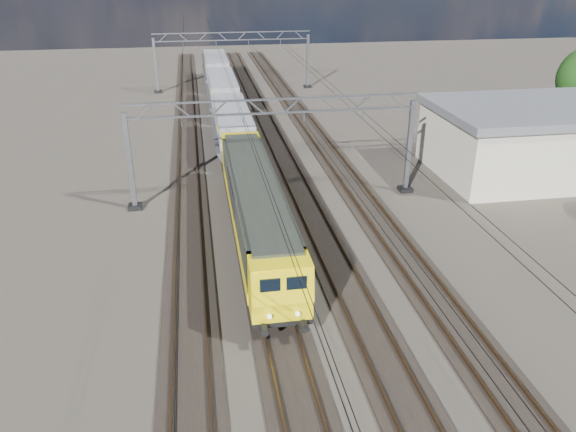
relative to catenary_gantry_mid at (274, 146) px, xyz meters
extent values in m
plane|color=black|center=(0.00, -4.00, -3.91)|extent=(160.00, 160.00, 0.00)
cube|color=black|center=(-6.00, -4.00, -3.85)|extent=(2.60, 140.00, 0.12)
cube|color=brown|center=(-6.72, -4.00, -3.69)|extent=(0.08, 140.00, 0.16)
cube|color=brown|center=(-5.28, -4.00, -3.69)|extent=(0.08, 140.00, 0.16)
cube|color=black|center=(-2.00, -4.00, -3.85)|extent=(2.60, 140.00, 0.12)
cube|color=brown|center=(-2.72, -4.00, -3.69)|extent=(0.08, 140.00, 0.16)
cube|color=brown|center=(-1.28, -4.00, -3.69)|extent=(0.08, 140.00, 0.16)
cube|color=black|center=(2.00, -4.00, -3.85)|extent=(2.60, 140.00, 0.12)
cube|color=brown|center=(1.28, -4.00, -3.69)|extent=(0.08, 140.00, 0.16)
cube|color=brown|center=(2.72, -4.00, -3.69)|extent=(0.08, 140.00, 0.16)
cube|color=black|center=(6.00, -4.00, -3.85)|extent=(2.60, 140.00, 0.12)
cube|color=brown|center=(5.28, -4.00, -3.69)|extent=(0.08, 140.00, 0.16)
cube|color=brown|center=(6.72, -4.00, -3.69)|extent=(0.08, 140.00, 0.16)
cube|color=gray|center=(-9.50, 0.00, -0.61)|extent=(0.30, 0.30, 6.60)
cube|color=gray|center=(9.50, 0.00, -0.61)|extent=(0.30, 0.30, 6.60)
cube|color=black|center=(-9.50, 0.00, -3.76)|extent=(0.90, 0.90, 0.30)
cube|color=black|center=(9.50, 0.00, -3.76)|extent=(0.90, 0.90, 0.30)
cube|color=gray|center=(0.00, 0.00, 3.14)|extent=(19.30, 0.18, 0.12)
cube|color=gray|center=(0.00, 0.00, 2.24)|extent=(19.30, 0.18, 0.12)
cube|color=gray|center=(-8.31, 0.00, 2.69)|extent=(1.03, 0.10, 0.94)
cube|color=gray|center=(-5.94, 0.00, 2.69)|extent=(1.03, 0.10, 0.94)
cube|color=gray|center=(-3.56, 0.00, 2.69)|extent=(1.03, 0.10, 0.94)
cube|color=gray|center=(-1.19, 0.00, 2.69)|extent=(1.03, 0.10, 0.94)
cube|color=gray|center=(1.19, 0.00, 2.69)|extent=(1.03, 0.10, 0.94)
cube|color=gray|center=(3.56, 0.00, 2.69)|extent=(1.03, 0.10, 0.94)
cube|color=gray|center=(5.94, 0.00, 2.69)|extent=(1.03, 0.10, 0.94)
cube|color=gray|center=(8.31, 0.00, 2.69)|extent=(1.03, 0.10, 0.94)
cube|color=gray|center=(-6.00, 0.00, 1.92)|extent=(0.06, 0.06, 0.65)
cube|color=gray|center=(-2.00, 0.00, 1.92)|extent=(0.06, 0.06, 0.65)
cube|color=gray|center=(2.00, 0.00, 1.92)|extent=(0.06, 0.06, 0.65)
cube|color=gray|center=(6.00, 0.00, 1.92)|extent=(0.06, 0.06, 0.65)
cube|color=gray|center=(-9.50, 36.00, -0.61)|extent=(0.30, 0.30, 6.60)
cube|color=gray|center=(9.50, 36.00, -0.61)|extent=(0.30, 0.30, 6.60)
cube|color=black|center=(-9.50, 36.00, -3.76)|extent=(0.90, 0.90, 0.30)
cube|color=black|center=(9.50, 36.00, -3.76)|extent=(0.90, 0.90, 0.30)
cube|color=gray|center=(0.00, 36.00, 3.14)|extent=(19.30, 0.18, 0.12)
cube|color=gray|center=(0.00, 36.00, 2.24)|extent=(19.30, 0.18, 0.12)
cube|color=gray|center=(-8.31, 36.00, 2.69)|extent=(1.03, 0.10, 0.94)
cube|color=gray|center=(-5.94, 36.00, 2.69)|extent=(1.03, 0.10, 0.94)
cube|color=gray|center=(-3.56, 36.00, 2.69)|extent=(1.03, 0.10, 0.94)
cube|color=gray|center=(-1.19, 36.00, 2.69)|extent=(1.03, 0.10, 0.94)
cube|color=gray|center=(1.19, 36.00, 2.69)|extent=(1.03, 0.10, 0.94)
cube|color=gray|center=(3.56, 36.00, 2.69)|extent=(1.03, 0.10, 0.94)
cube|color=gray|center=(5.94, 36.00, 2.69)|extent=(1.03, 0.10, 0.94)
cube|color=gray|center=(8.31, 36.00, 2.69)|extent=(1.03, 0.10, 0.94)
cube|color=gray|center=(-6.00, 36.00, 1.92)|extent=(0.06, 0.06, 0.65)
cube|color=gray|center=(-2.00, 36.00, 1.92)|extent=(0.06, 0.06, 0.65)
cube|color=gray|center=(2.00, 36.00, 1.92)|extent=(0.06, 0.06, 0.65)
cube|color=gray|center=(6.00, 36.00, 1.92)|extent=(0.06, 0.06, 0.65)
cylinder|color=black|center=(-6.00, 4.00, 1.59)|extent=(0.03, 140.00, 0.03)
cylinder|color=black|center=(-6.00, 4.00, 2.09)|extent=(0.03, 140.00, 0.03)
cylinder|color=black|center=(-2.00, 4.00, 1.59)|extent=(0.03, 140.00, 0.03)
cylinder|color=black|center=(-2.00, 4.00, 2.09)|extent=(0.03, 140.00, 0.03)
cylinder|color=black|center=(2.00, 4.00, 1.59)|extent=(0.03, 140.00, 0.03)
cylinder|color=black|center=(2.00, 4.00, 2.09)|extent=(0.03, 140.00, 0.03)
cylinder|color=black|center=(6.00, 4.00, 1.59)|extent=(0.03, 140.00, 0.03)
cylinder|color=black|center=(6.00, 4.00, 2.09)|extent=(0.03, 140.00, 0.03)
cube|color=black|center=(-2.00, -12.64, -3.16)|extent=(2.20, 3.60, 0.60)
cube|color=black|center=(-2.00, 0.36, -3.16)|extent=(2.20, 3.60, 0.60)
cube|color=black|center=(-2.00, -6.14, -2.78)|extent=(2.65, 20.00, 0.25)
cube|color=black|center=(-2.00, -6.14, -3.16)|extent=(2.20, 4.50, 0.75)
cube|color=#272B24|center=(-2.00, -6.14, -1.36)|extent=(2.65, 17.00, 2.60)
cube|color=yellow|center=(-3.34, -6.14, -2.36)|extent=(0.04, 17.00, 0.60)
cube|color=yellow|center=(-0.66, -6.14, -2.36)|extent=(0.04, 17.00, 0.60)
cube|color=black|center=(-3.35, -5.14, -1.01)|extent=(0.05, 5.00, 1.40)
cube|color=black|center=(-0.65, -5.14, -1.01)|extent=(0.05, 5.00, 1.40)
cube|color=#272B24|center=(-2.00, -6.14, 0.01)|extent=(2.25, 18.00, 0.15)
cube|color=yellow|center=(-2.00, -15.24, -1.36)|extent=(2.65, 1.80, 2.60)
cube|color=yellow|center=(-2.00, -16.19, -0.86)|extent=(2.60, 0.46, 1.52)
cube|color=black|center=(-2.55, -16.29, -0.76)|extent=(0.85, 0.08, 0.75)
cube|color=black|center=(-1.45, -16.29, -0.76)|extent=(0.85, 0.08, 0.75)
cylinder|color=black|center=(-2.85, -16.44, -2.76)|extent=(0.36, 0.50, 0.36)
cylinder|color=black|center=(-1.15, -16.44, -2.76)|extent=(0.36, 0.50, 0.36)
cylinder|color=white|center=(-2.60, -16.34, -2.16)|extent=(0.20, 0.08, 0.20)
cylinder|color=white|center=(-1.40, -16.34, -2.16)|extent=(0.20, 0.08, 0.20)
cube|color=yellow|center=(-2.00, 2.96, -1.36)|extent=(2.65, 1.80, 2.60)
cube|color=yellow|center=(-2.00, 3.91, -0.86)|extent=(2.60, 0.46, 1.52)
cube|color=black|center=(-2.55, 4.01, -0.76)|extent=(0.85, 0.08, 0.75)
cube|color=black|center=(-1.45, 4.01, -0.76)|extent=(0.85, 0.08, 0.75)
cylinder|color=black|center=(-2.85, 4.16, -2.76)|extent=(0.36, 0.50, 0.36)
cylinder|color=black|center=(-1.15, 4.16, -2.76)|extent=(0.36, 0.50, 0.36)
cylinder|color=white|center=(-2.60, 4.06, -2.16)|extent=(0.20, 0.08, 0.20)
cylinder|color=white|center=(-1.40, 4.06, -2.16)|extent=(0.20, 0.08, 0.20)
cube|color=black|center=(-2.00, 7.06, -3.19)|extent=(2.20, 2.60, 0.55)
cube|color=black|center=(-2.00, 16.06, -3.19)|extent=(2.20, 2.60, 0.55)
cube|color=black|center=(-2.00, 11.56, -2.83)|extent=(2.40, 13.00, 0.20)
cube|color=gray|center=(-2.00, 11.56, -1.11)|extent=(2.80, 12.00, 1.80)
cube|color=#494A51|center=(-2.95, 11.56, -2.36)|extent=(1.48, 12.00, 1.36)
cube|color=#494A51|center=(-1.05, 11.56, -2.36)|extent=(1.48, 12.00, 1.36)
cube|color=yellow|center=(-3.42, 8.56, -1.01)|extent=(0.04, 1.20, 0.50)
cube|color=black|center=(-2.00, 21.26, -3.19)|extent=(2.20, 2.60, 0.55)
cube|color=black|center=(-2.00, 30.26, -3.19)|extent=(2.20, 2.60, 0.55)
cube|color=black|center=(-2.00, 25.76, -2.83)|extent=(2.40, 13.00, 0.20)
cube|color=gray|center=(-2.00, 25.76, -1.11)|extent=(2.80, 12.00, 1.80)
cube|color=#494A51|center=(-2.95, 25.76, -2.36)|extent=(1.48, 12.00, 1.36)
cube|color=#494A51|center=(-1.05, 25.76, -2.36)|extent=(1.48, 12.00, 1.36)
cube|color=yellow|center=(-3.42, 22.76, -1.01)|extent=(0.04, 1.20, 0.50)
cube|color=black|center=(-2.00, 35.46, -3.19)|extent=(2.20, 2.60, 0.55)
cube|color=black|center=(-2.00, 44.46, -3.19)|extent=(2.20, 2.60, 0.55)
cube|color=black|center=(-2.00, 39.96, -2.83)|extent=(2.40, 13.00, 0.20)
cube|color=gray|center=(-2.00, 39.96, -1.11)|extent=(2.80, 12.00, 1.80)
cube|color=#494A51|center=(-2.95, 39.96, -2.36)|extent=(1.48, 12.00, 1.36)
cube|color=#494A51|center=(-1.05, 39.96, -2.36)|extent=(1.48, 12.00, 1.36)
cube|color=yellow|center=(-3.42, 36.96, -1.01)|extent=(0.04, 1.20, 0.50)
cube|color=beige|center=(22.00, 2.00, -1.51)|extent=(18.00, 10.00, 4.80)
cube|color=slate|center=(22.00, 2.00, 1.19)|extent=(18.60, 10.60, 0.60)
camera|label=1|loc=(-5.05, -35.70, 11.48)|focal=35.00mm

